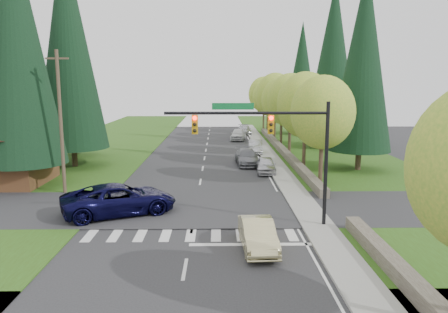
{
  "coord_description": "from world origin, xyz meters",
  "views": [
    {
      "loc": [
        1.42,
        -18.37,
        7.75
      ],
      "look_at": [
        1.82,
        10.98,
        2.8
      ],
      "focal_mm": 35.0,
      "sensor_mm": 36.0,
      "label": 1
    }
  ],
  "objects_px": {
    "parked_car_a": "(266,165)",
    "parked_car_d": "(238,134)",
    "suv_navy": "(119,199)",
    "parked_car_b": "(247,157)",
    "sedan_champagne": "(258,234)",
    "parked_car_c": "(255,147)",
    "parked_car_e": "(244,130)"
  },
  "relations": [
    {
      "from": "parked_car_d",
      "to": "parked_car_e",
      "type": "height_order",
      "value": "parked_car_d"
    },
    {
      "from": "suv_navy",
      "to": "parked_car_a",
      "type": "distance_m",
      "value": 15.73
    },
    {
      "from": "parked_car_a",
      "to": "parked_car_d",
      "type": "bearing_deg",
      "value": 97.0
    },
    {
      "from": "suv_navy",
      "to": "parked_car_c",
      "type": "relative_size",
      "value": 1.54
    },
    {
      "from": "parked_car_a",
      "to": "parked_car_c",
      "type": "distance_m",
      "value": 10.91
    },
    {
      "from": "parked_car_d",
      "to": "parked_car_e",
      "type": "bearing_deg",
      "value": 87.05
    },
    {
      "from": "sedan_champagne",
      "to": "parked_car_e",
      "type": "bearing_deg",
      "value": 84.18
    },
    {
      "from": "parked_car_c",
      "to": "suv_navy",
      "type": "bearing_deg",
      "value": -109.85
    },
    {
      "from": "parked_car_c",
      "to": "parked_car_d",
      "type": "bearing_deg",
      "value": 100.85
    },
    {
      "from": "suv_navy",
      "to": "parked_car_c",
      "type": "bearing_deg",
      "value": -47.9
    },
    {
      "from": "suv_navy",
      "to": "parked_car_a",
      "type": "bearing_deg",
      "value": -64.04
    },
    {
      "from": "suv_navy",
      "to": "parked_car_b",
      "type": "relative_size",
      "value": 1.31
    },
    {
      "from": "parked_car_c",
      "to": "parked_car_d",
      "type": "relative_size",
      "value": 0.93
    },
    {
      "from": "parked_car_a",
      "to": "parked_car_d",
      "type": "distance_m",
      "value": 22.23
    },
    {
      "from": "suv_navy",
      "to": "parked_car_e",
      "type": "height_order",
      "value": "suv_navy"
    },
    {
      "from": "parked_car_b",
      "to": "parked_car_e",
      "type": "relative_size",
      "value": 1.05
    },
    {
      "from": "sedan_champagne",
      "to": "suv_navy",
      "type": "xyz_separation_m",
      "value": [
        -7.74,
        5.61,
        0.22
      ]
    },
    {
      "from": "parked_car_d",
      "to": "parked_car_b",
      "type": "bearing_deg",
      "value": -82.16
    },
    {
      "from": "parked_car_a",
      "to": "parked_car_c",
      "type": "height_order",
      "value": "parked_car_c"
    },
    {
      "from": "parked_car_d",
      "to": "suv_navy",
      "type": "bearing_deg",
      "value": -96.34
    },
    {
      "from": "sedan_champagne",
      "to": "parked_car_e",
      "type": "distance_m",
      "value": 46.48
    },
    {
      "from": "suv_navy",
      "to": "parked_car_d",
      "type": "relative_size",
      "value": 1.43
    },
    {
      "from": "sedan_champagne",
      "to": "parked_car_b",
      "type": "height_order",
      "value": "parked_car_b"
    },
    {
      "from": "parked_car_a",
      "to": "sedan_champagne",
      "type": "bearing_deg",
      "value": -94.08
    },
    {
      "from": "suv_navy",
      "to": "parked_car_c",
      "type": "xyz_separation_m",
      "value": [
        10.06,
        22.99,
        -0.21
      ]
    },
    {
      "from": "suv_navy",
      "to": "parked_car_c",
      "type": "distance_m",
      "value": 25.1
    },
    {
      "from": "sedan_champagne",
      "to": "parked_car_c",
      "type": "bearing_deg",
      "value": 82.22
    },
    {
      "from": "sedan_champagne",
      "to": "parked_car_a",
      "type": "distance_m",
      "value": 17.84
    },
    {
      "from": "sedan_champagne",
      "to": "parked_car_a",
      "type": "xyz_separation_m",
      "value": [
        2.32,
        17.69,
        -0.01
      ]
    },
    {
      "from": "suv_navy",
      "to": "parked_car_e",
      "type": "distance_m",
      "value": 42.01
    },
    {
      "from": "sedan_champagne",
      "to": "parked_car_c",
      "type": "xyz_separation_m",
      "value": [
        2.32,
        28.6,
        0.01
      ]
    },
    {
      "from": "parked_car_c",
      "to": "sedan_champagne",
      "type": "bearing_deg",
      "value": -90.86
    }
  ]
}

